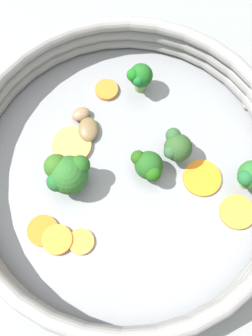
{
  "coord_description": "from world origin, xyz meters",
  "views": [
    {
      "loc": [
        -0.08,
        -0.12,
        0.46
      ],
      "look_at": [
        0.0,
        0.0,
        0.03
      ],
      "focal_mm": 42.0,
      "sensor_mm": 36.0,
      "label": 1
    }
  ],
  "objects_px": {
    "carrot_slice_3": "(72,145)",
    "carrot_slice_5": "(107,90)",
    "broccoli_floret_4": "(140,77)",
    "carrot_slice_4": "(57,240)",
    "broccoli_floret_3": "(67,173)",
    "broccoli_floret_1": "(177,147)",
    "broccoli_floret_0": "(148,166)",
    "mushroom_piece_0": "(88,129)",
    "carrot_slice_0": "(237,212)",
    "skillet": "(126,174)",
    "carrot_slice_6": "(43,231)",
    "carrot_slice_2": "(202,178)",
    "carrot_slice_1": "(81,242)",
    "mushroom_piece_1": "(81,114)"
  },
  "relations": [
    {
      "from": "carrot_slice_3",
      "to": "carrot_slice_5",
      "type": "relative_size",
      "value": 1.63
    },
    {
      "from": "carrot_slice_5",
      "to": "broccoli_floret_4",
      "type": "relative_size",
      "value": 0.66
    },
    {
      "from": "carrot_slice_4",
      "to": "broccoli_floret_3",
      "type": "relative_size",
      "value": 0.64
    },
    {
      "from": "broccoli_floret_1",
      "to": "broccoli_floret_3",
      "type": "height_order",
      "value": "broccoli_floret_3"
    },
    {
      "from": "broccoli_floret_0",
      "to": "mushroom_piece_0",
      "type": "height_order",
      "value": "broccoli_floret_0"
    },
    {
      "from": "broccoli_floret_4",
      "to": "carrot_slice_0",
      "type": "bearing_deg",
      "value": -87.85
    },
    {
      "from": "skillet",
      "to": "carrot_slice_6",
      "type": "height_order",
      "value": "carrot_slice_6"
    },
    {
      "from": "carrot_slice_2",
      "to": "broccoli_floret_1",
      "type": "height_order",
      "value": "broccoli_floret_1"
    },
    {
      "from": "carrot_slice_4",
      "to": "carrot_slice_1",
      "type": "bearing_deg",
      "value": -36.71
    },
    {
      "from": "carrot_slice_3",
      "to": "mushroom_piece_1",
      "type": "xyz_separation_m",
      "value": [
        0.03,
        0.03,
        0.0
      ]
    },
    {
      "from": "carrot_slice_2",
      "to": "broccoli_floret_4",
      "type": "relative_size",
      "value": 1.02
    },
    {
      "from": "carrot_slice_6",
      "to": "mushroom_piece_0",
      "type": "bearing_deg",
      "value": 36.63
    },
    {
      "from": "carrot_slice_6",
      "to": "broccoli_floret_3",
      "type": "relative_size",
      "value": 0.67
    },
    {
      "from": "mushroom_piece_0",
      "to": "broccoli_floret_4",
      "type": "bearing_deg",
      "value": 11.41
    },
    {
      "from": "carrot_slice_0",
      "to": "carrot_slice_4",
      "type": "height_order",
      "value": "carrot_slice_4"
    },
    {
      "from": "carrot_slice_2",
      "to": "broccoli_floret_3",
      "type": "xyz_separation_m",
      "value": [
        -0.13,
        0.08,
        0.03
      ]
    },
    {
      "from": "mushroom_piece_1",
      "to": "broccoli_floret_1",
      "type": "bearing_deg",
      "value": -56.47
    },
    {
      "from": "mushroom_piece_1",
      "to": "carrot_slice_3",
      "type": "bearing_deg",
      "value": -136.68
    },
    {
      "from": "carrot_slice_3",
      "to": "mushroom_piece_0",
      "type": "relative_size",
      "value": 1.46
    },
    {
      "from": "broccoli_floret_1",
      "to": "mushroom_piece_1",
      "type": "relative_size",
      "value": 1.84
    },
    {
      "from": "skillet",
      "to": "mushroom_piece_1",
      "type": "height_order",
      "value": "mushroom_piece_1"
    },
    {
      "from": "carrot_slice_2",
      "to": "carrot_slice_5",
      "type": "relative_size",
      "value": 1.54
    },
    {
      "from": "broccoli_floret_1",
      "to": "broccoli_floret_4",
      "type": "height_order",
      "value": "broccoli_floret_4"
    },
    {
      "from": "carrot_slice_1",
      "to": "broccoli_floret_4",
      "type": "height_order",
      "value": "broccoli_floret_4"
    },
    {
      "from": "skillet",
      "to": "broccoli_floret_0",
      "type": "xyz_separation_m",
      "value": [
        0.02,
        -0.01,
        0.03
      ]
    },
    {
      "from": "mushroom_piece_1",
      "to": "carrot_slice_4",
      "type": "bearing_deg",
      "value": -130.11
    },
    {
      "from": "carrot_slice_3",
      "to": "mushroom_piece_1",
      "type": "distance_m",
      "value": 0.04
    },
    {
      "from": "skillet",
      "to": "carrot_slice_3",
      "type": "xyz_separation_m",
      "value": [
        -0.04,
        0.06,
        0.01
      ]
    },
    {
      "from": "carrot_slice_0",
      "to": "carrot_slice_2",
      "type": "relative_size",
      "value": 0.9
    },
    {
      "from": "broccoli_floret_3",
      "to": "mushroom_piece_0",
      "type": "height_order",
      "value": "broccoli_floret_3"
    },
    {
      "from": "broccoli_floret_3",
      "to": "carrot_slice_2",
      "type": "bearing_deg",
      "value": -31.05
    },
    {
      "from": "broccoli_floret_4",
      "to": "mushroom_piece_0",
      "type": "height_order",
      "value": "broccoli_floret_4"
    },
    {
      "from": "carrot_slice_4",
      "to": "broccoli_floret_3",
      "type": "xyz_separation_m",
      "value": [
        0.05,
        0.05,
        0.03
      ]
    },
    {
      "from": "carrot_slice_6",
      "to": "carrot_slice_5",
      "type": "bearing_deg",
      "value": 36.82
    },
    {
      "from": "skillet",
      "to": "carrot_slice_0",
      "type": "distance_m",
      "value": 0.14
    },
    {
      "from": "carrot_slice_0",
      "to": "broccoli_floret_0",
      "type": "distance_m",
      "value": 0.12
    },
    {
      "from": "broccoli_floret_3",
      "to": "broccoli_floret_1",
      "type": "bearing_deg",
      "value": -17.41
    },
    {
      "from": "skillet",
      "to": "broccoli_floret_3",
      "type": "xyz_separation_m",
      "value": [
        -0.06,
        0.03,
        0.04
      ]
    },
    {
      "from": "carrot_slice_0",
      "to": "broccoli_floret_1",
      "type": "xyz_separation_m",
      "value": [
        -0.02,
        0.1,
        0.02
      ]
    },
    {
      "from": "carrot_slice_3",
      "to": "carrot_slice_6",
      "type": "height_order",
      "value": "carrot_slice_3"
    },
    {
      "from": "carrot_slice_0",
      "to": "broccoli_floret_1",
      "type": "height_order",
      "value": "broccoli_floret_1"
    },
    {
      "from": "carrot_slice_0",
      "to": "skillet",
      "type": "bearing_deg",
      "value": 126.79
    },
    {
      "from": "carrot_slice_0",
      "to": "carrot_slice_1",
      "type": "relative_size",
      "value": 1.38
    },
    {
      "from": "broccoli_floret_0",
      "to": "skillet",
      "type": "bearing_deg",
      "value": 148.06
    },
    {
      "from": "skillet",
      "to": "broccoli_floret_0",
      "type": "distance_m",
      "value": 0.04
    },
    {
      "from": "broccoli_floret_0",
      "to": "broccoli_floret_1",
      "type": "distance_m",
      "value": 0.04
    },
    {
      "from": "carrot_slice_5",
      "to": "mushroom_piece_1",
      "type": "xyz_separation_m",
      "value": [
        -0.05,
        -0.01,
        0.0
      ]
    },
    {
      "from": "carrot_slice_5",
      "to": "carrot_slice_6",
      "type": "height_order",
      "value": "same"
    },
    {
      "from": "mushroom_piece_1",
      "to": "mushroom_piece_0",
      "type": "bearing_deg",
      "value": -97.19
    },
    {
      "from": "broccoli_floret_0",
      "to": "carrot_slice_0",
      "type": "bearing_deg",
      "value": -57.94
    }
  ]
}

